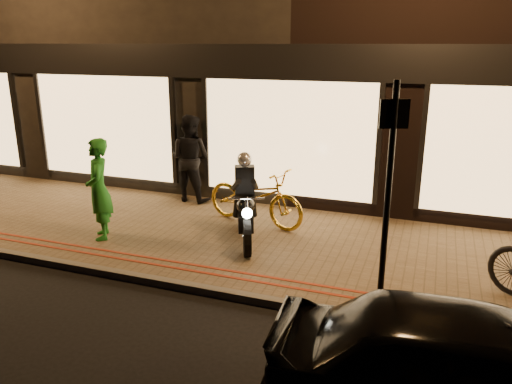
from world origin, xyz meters
TOP-DOWN VIEW (x-y plane):
  - ground at (0.00, 0.00)m, footprint 90.00×90.00m
  - sidewalk at (0.00, 2.00)m, footprint 50.00×4.00m
  - kerb_stone at (0.00, 0.05)m, footprint 50.00×0.14m
  - red_kerb_lines at (0.00, 0.55)m, footprint 50.00×0.26m
  - building_row at (-0.00, 8.99)m, footprint 48.00×10.11m
  - motorcycle at (-0.16, 1.91)m, footprint 0.93×1.83m
  - sign_post at (2.39, 0.25)m, footprint 0.34×0.15m
  - bicycle_gold at (-0.29, 2.78)m, footprint 2.25×1.24m
  - person_green at (-2.65, 1.15)m, footprint 0.74×0.79m
  - person_dark at (-2.16, 3.71)m, footprint 1.00×0.81m
  - parked_car at (3.43, -1.56)m, footprint 3.92×1.80m

SIDE VIEW (x-z plane):
  - ground at x=0.00m, z-range 0.00..0.00m
  - sidewalk at x=0.00m, z-range 0.00..0.12m
  - kerb_stone at x=0.00m, z-range 0.00..0.12m
  - red_kerb_lines at x=0.00m, z-range 0.12..0.13m
  - parked_car at x=3.43m, z-range 0.00..1.30m
  - bicycle_gold at x=-0.29m, z-range 0.12..1.24m
  - motorcycle at x=-0.16m, z-range -0.06..1.53m
  - person_green at x=-2.65m, z-range 0.12..1.94m
  - person_dark at x=-2.16m, z-range 0.12..2.04m
  - sign_post at x=2.39m, z-range 0.30..3.30m
  - building_row at x=0.00m, z-range 0.00..8.50m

